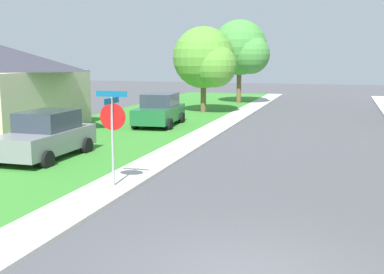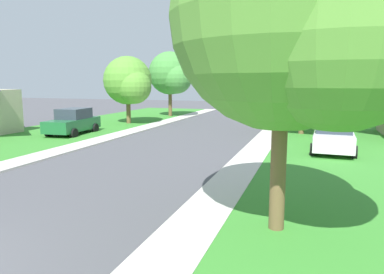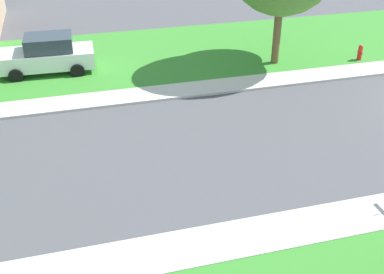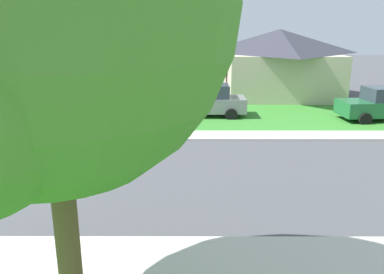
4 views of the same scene
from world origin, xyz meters
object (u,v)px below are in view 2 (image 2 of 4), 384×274
Objects in this scene: tree_sidewalk_near at (314,81)px; tree_sidewalk_mid at (172,75)px; car_white_behind_trees at (334,136)px; car_green_far_down_street at (73,122)px; tree_corner_large at (297,22)px; tree_sidewalk_far at (129,82)px; car_black_driveway_right at (333,111)px; tree_across_left at (308,79)px.

tree_sidewalk_near is 0.88× the size of tree_sidewalk_mid.
car_green_far_down_street is (-16.15, 1.10, 0.00)m from car_white_behind_trees.
tree_corner_large is 23.02m from tree_sidewalk_far.
car_black_driveway_right is at bearing 29.00° from tree_sidewalk_far.
tree_corner_large is 1.30× the size of tree_sidewalk_near.
car_white_behind_trees is at bearing -84.68° from tree_sidewalk_near.
car_green_far_down_street is at bearing 141.07° from tree_corner_large.
tree_sidewalk_far is at bearing 127.17° from tree_corner_large.
car_white_behind_trees is at bearing -26.22° from tree_sidewalk_far.
car_green_far_down_street is 7.01m from tree_sidewalk_far.
tree_across_left is (-2.22, -10.77, 2.80)m from car_black_driveway_right.
tree_sidewalk_near is at bearing -108.14° from car_black_driveway_right.
tree_sidewalk_far is (-16.15, -8.95, 2.61)m from car_black_driveway_right.
tree_corner_large is 16.53m from tree_across_left.
tree_sidewalk_mid is at bearing 165.12° from tree_sidewalk_near.
tree_across_left is (0.04, 16.50, -1.08)m from tree_corner_large.
car_white_behind_trees is 0.99× the size of car_black_driveway_right.
tree_sidewalk_mid reaches higher than tree_sidewalk_near.
tree_corner_large is (-1.47, -10.75, 3.88)m from car_white_behind_trees.
tree_corner_large is at bearing -91.18° from tree_sidewalk_near.
car_green_far_down_street is 19.26m from tree_corner_large.
car_white_behind_trees is 0.78× the size of tree_sidewalk_far.
car_white_behind_trees is 0.59× the size of tree_corner_large.
tree_sidewalk_far reaches higher than car_green_far_down_street.
car_black_driveway_right is 6.44m from tree_sidewalk_near.
car_black_driveway_right is at bearing 85.26° from tree_corner_large.
tree_corner_large reaches higher than tree_across_left.
car_white_behind_trees and car_black_driveway_right have the same top height.
tree_sidewalk_mid is at bearing 82.29° from tree_sidewalk_far.
car_white_behind_trees is 0.76× the size of tree_sidewalk_near.
car_green_far_down_street is 22.90m from car_black_driveway_right.
tree_sidewalk_mid is (-12.99, 8.79, 0.54)m from tree_across_left.
tree_corner_large is at bearing -62.89° from tree_sidewalk_mid.
tree_sidewalk_far is at bearing 83.02° from car_green_far_down_street.
tree_across_left is at bearing 103.94° from car_white_behind_trees.
car_green_far_down_street is at bearing -97.36° from tree_sidewalk_mid.
tree_across_left is 0.95× the size of tree_sidewalk_mid.
tree_sidewalk_mid is (1.74, 13.43, 3.34)m from car_green_far_down_street.
tree_across_left is (14.72, 4.64, 2.80)m from car_green_far_down_street.
car_green_far_down_street is 0.72× the size of tree_across_left.
tree_sidewalk_near is at bearing 85.58° from tree_across_left.
tree_sidewalk_near reaches higher than car_white_behind_trees.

